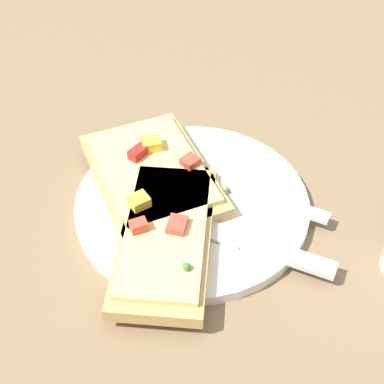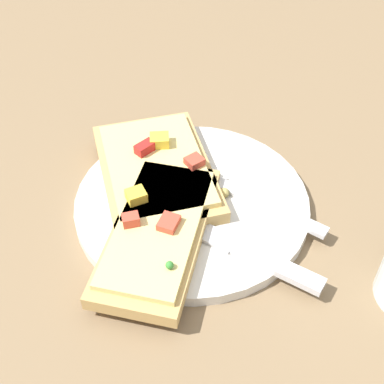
{
  "view_description": "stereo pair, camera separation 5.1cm",
  "coord_description": "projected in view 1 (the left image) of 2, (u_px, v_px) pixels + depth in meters",
  "views": [
    {
      "loc": [
        -0.35,
        -0.09,
        0.39
      ],
      "look_at": [
        0.0,
        0.0,
        0.02
      ],
      "focal_mm": 50.0,
      "sensor_mm": 36.0,
      "label": 1
    },
    {
      "loc": [
        -0.34,
        -0.13,
        0.39
      ],
      "look_at": [
        0.0,
        0.0,
        0.02
      ],
      "focal_mm": 50.0,
      "sensor_mm": 36.0,
      "label": 2
    }
  ],
  "objects": [
    {
      "name": "pizza_slice_corner",
      "position": [
        166.0,
        234.0,
        0.48
      ],
      "size": [
        0.18,
        0.1,
        0.03
      ],
      "rotation": [
        0.0,
        0.0,
        0.15
      ],
      "color": "tan",
      "rests_on": "plate"
    },
    {
      "name": "fork",
      "position": [
        215.0,
        180.0,
        0.54
      ],
      "size": [
        0.07,
        0.21,
        0.01
      ],
      "rotation": [
        0.0,
        0.0,
        7.63
      ],
      "color": "silver",
      "rests_on": "plate"
    },
    {
      "name": "crumb_scatter",
      "position": [
        165.0,
        196.0,
        0.52
      ],
      "size": [
        0.12,
        0.1,
        0.01
      ],
      "color": "tan",
      "rests_on": "plate"
    },
    {
      "name": "ground_plane",
      "position": [
        192.0,
        208.0,
        0.53
      ],
      "size": [
        4.0,
        4.0,
        0.0
      ],
      "primitive_type": "plane",
      "color": "#7F6647"
    },
    {
      "name": "pizza_slice_main",
      "position": [
        152.0,
        173.0,
        0.53
      ],
      "size": [
        0.19,
        0.18,
        0.03
      ],
      "rotation": [
        0.0,
        0.0,
        0.64
      ],
      "color": "tan",
      "rests_on": "plate"
    },
    {
      "name": "plate",
      "position": [
        192.0,
        203.0,
        0.52
      ],
      "size": [
        0.23,
        0.23,
        0.01
      ],
      "color": "silver",
      "rests_on": "ground"
    },
    {
      "name": "knife",
      "position": [
        233.0,
        238.0,
        0.48
      ],
      "size": [
        0.06,
        0.22,
        0.01
      ],
      "rotation": [
        0.0,
        0.0,
        7.68
      ],
      "color": "silver",
      "rests_on": "plate"
    }
  ]
}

